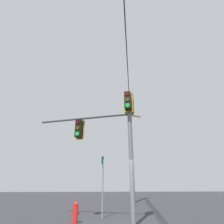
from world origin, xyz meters
TOP-DOWN VIEW (x-y plane):
  - signal_mast_assembly at (-1.18, -0.26)m, footprint 2.08×4.89m
  - utility_pole_wooden at (-9.68, 1.97)m, footprint 0.77×2.26m
  - route_sign_primary at (-2.63, -0.74)m, footprint 0.31×0.13m
  - fire_hydrant at (-1.58, -1.85)m, footprint 0.28×0.27m
  - overhead_wire_span at (-0.05, 0.35)m, footprint 19.25×3.27m

SIDE VIEW (x-z plane):
  - fire_hydrant at x=-1.58m, z-range 0.00..0.81m
  - route_sign_primary at x=-2.63m, z-range 0.28..3.16m
  - signal_mast_assembly at x=-1.18m, z-range 1.22..6.96m
  - utility_pole_wooden at x=-9.68m, z-range 0.15..9.13m
  - overhead_wire_span at x=-0.05m, z-range 6.75..8.86m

